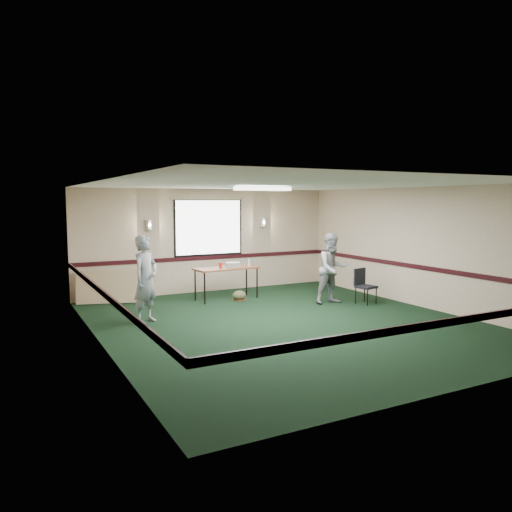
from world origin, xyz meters
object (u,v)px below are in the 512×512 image
person_left (146,279)px  person_right (332,268)px  folding_table (226,270)px  projector (233,265)px  conference_chair (363,283)px

person_left → person_right: bearing=-39.7°
folding_table → projector: bearing=-0.2°
folding_table → conference_chair: (2.64, -1.91, -0.25)m
folding_table → conference_chair: bearing=-40.7°
folding_table → projector: (0.18, 0.01, 0.11)m
folding_table → conference_chair: 3.27m
folding_table → projector: size_ratio=4.85×
person_right → person_left: bearing=178.9°
person_right → conference_chair: bearing=-26.5°
projector → person_left: (-2.55, -1.42, 0.02)m
projector → conference_chair: (2.46, -1.93, -0.36)m
projector → conference_chair: projector is taller
folding_table → person_right: size_ratio=0.98×
projector → person_right: size_ratio=0.20×
folding_table → person_left: size_ratio=0.94×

